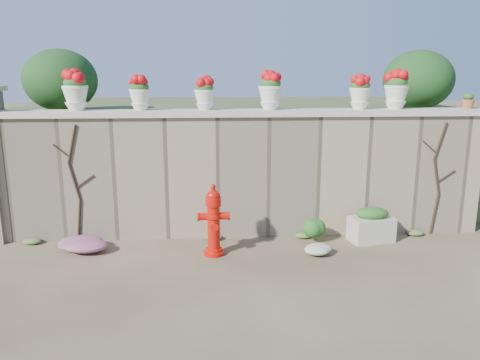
{
  "coord_description": "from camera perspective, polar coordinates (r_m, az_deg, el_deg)",
  "views": [
    {
      "loc": [
        -0.53,
        -5.77,
        2.67
      ],
      "look_at": [
        -0.07,
        1.4,
        1.03
      ],
      "focal_mm": 35.0,
      "sensor_mm": 36.0,
      "label": 1
    }
  ],
  "objects": [
    {
      "name": "ground",
      "position": [
        6.38,
        1.46,
        -11.9
      ],
      "size": [
        80.0,
        80.0,
        0.0
      ],
      "primitive_type": "plane",
      "color": "#4B3A25",
      "rests_on": "ground"
    },
    {
      "name": "stone_wall",
      "position": [
        7.77,
        0.32,
        0.45
      ],
      "size": [
        8.0,
        0.4,
        2.0
      ],
      "primitive_type": "cube",
      "color": "gray",
      "rests_on": "ground"
    },
    {
      "name": "wall_cap",
      "position": [
        7.61,
        0.33,
        8.19
      ],
      "size": [
        8.1,
        0.52,
        0.1
      ],
      "primitive_type": "cube",
      "color": "beige",
      "rests_on": "stone_wall"
    },
    {
      "name": "raised_fill",
      "position": [
        10.91,
        -0.86,
        4.07
      ],
      "size": [
        9.0,
        6.0,
        2.0
      ],
      "primitive_type": "cube",
      "color": "#384C23",
      "rests_on": "ground"
    },
    {
      "name": "back_shrub_left",
      "position": [
        9.17,
        -21.04,
        11.28
      ],
      "size": [
        1.3,
        1.3,
        1.1
      ],
      "primitive_type": "ellipsoid",
      "color": "#143814",
      "rests_on": "raised_fill"
    },
    {
      "name": "back_shrub_right",
      "position": [
        9.61,
        20.89,
        11.33
      ],
      "size": [
        1.3,
        1.3,
        1.1
      ],
      "primitive_type": "ellipsoid",
      "color": "#143814",
      "rests_on": "raised_fill"
    },
    {
      "name": "vine_left",
      "position": [
        7.84,
        -19.45,
        -0.26
      ],
      "size": [
        0.6,
        0.04,
        1.91
      ],
      "color": "black",
      "rests_on": "ground"
    },
    {
      "name": "vine_right",
      "position": [
        8.42,
        22.91,
        0.33
      ],
      "size": [
        0.6,
        0.04,
        1.91
      ],
      "color": "black",
      "rests_on": "ground"
    },
    {
      "name": "fire_hydrant",
      "position": [
        6.98,
        -3.25,
        -4.89
      ],
      "size": [
        0.47,
        0.33,
        1.08
      ],
      "rotation": [
        0.0,
        0.0,
        0.06
      ],
      "color": "red",
      "rests_on": "ground"
    },
    {
      "name": "planter_box",
      "position": [
        7.91,
        15.72,
        -5.35
      ],
      "size": [
        0.75,
        0.53,
        0.57
      ],
      "rotation": [
        0.0,
        0.0,
        0.21
      ],
      "color": "beige",
      "rests_on": "ground"
    },
    {
      "name": "green_shrub",
      "position": [
        7.67,
        9.32,
        -5.53
      ],
      "size": [
        0.57,
        0.51,
        0.54
      ],
      "primitive_type": "ellipsoid",
      "color": "#1E5119",
      "rests_on": "ground"
    },
    {
      "name": "magenta_clump",
      "position": [
        7.64,
        -19.07,
        -7.33
      ],
      "size": [
        0.95,
        0.64,
        0.25
      ],
      "primitive_type": "ellipsoid",
      "color": "#CE299F",
      "rests_on": "ground"
    },
    {
      "name": "white_flowers",
      "position": [
        7.19,
        9.56,
        -8.27
      ],
      "size": [
        0.57,
        0.45,
        0.2
      ],
      "primitive_type": "ellipsoid",
      "color": "white",
      "rests_on": "ground"
    },
    {
      "name": "urn_pot_0",
      "position": [
        7.86,
        -19.44,
        10.23
      ],
      "size": [
        0.4,
        0.4,
        0.62
      ],
      "color": "white",
      "rests_on": "wall_cap"
    },
    {
      "name": "urn_pot_1",
      "position": [
        7.65,
        -12.1,
        10.27
      ],
      "size": [
        0.34,
        0.34,
        0.53
      ],
      "color": "white",
      "rests_on": "wall_cap"
    },
    {
      "name": "urn_pot_2",
      "position": [
        7.57,
        -4.34,
        10.44
      ],
      "size": [
        0.33,
        0.33,
        0.51
      ],
      "color": "white",
      "rests_on": "wall_cap"
    },
    {
      "name": "urn_pot_3",
      "position": [
        7.63,
        3.73,
        10.8
      ],
      "size": [
        0.39,
        0.39,
        0.6
      ],
      "color": "white",
      "rests_on": "wall_cap"
    },
    {
      "name": "urn_pot_4",
      "position": [
        7.96,
        14.44,
        10.32
      ],
      "size": [
        0.35,
        0.35,
        0.55
      ],
      "color": "white",
      "rests_on": "wall_cap"
    },
    {
      "name": "urn_pot_5",
      "position": [
        8.16,
        18.5,
        10.35
      ],
      "size": [
        0.39,
        0.39,
        0.62
      ],
      "color": "white",
      "rests_on": "wall_cap"
    },
    {
      "name": "terracotta_pot",
      "position": [
        8.7,
        26.04,
        8.58
      ],
      "size": [
        0.21,
        0.21,
        0.25
      ],
      "color": "#A95933",
      "rests_on": "wall_cap"
    }
  ]
}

